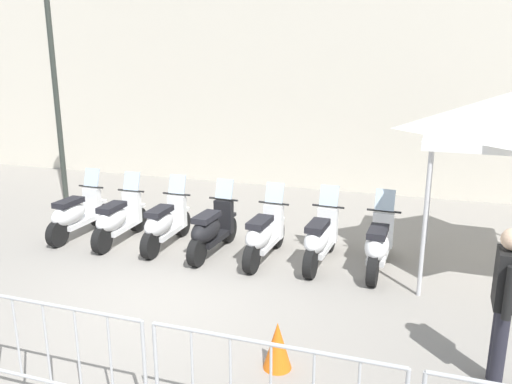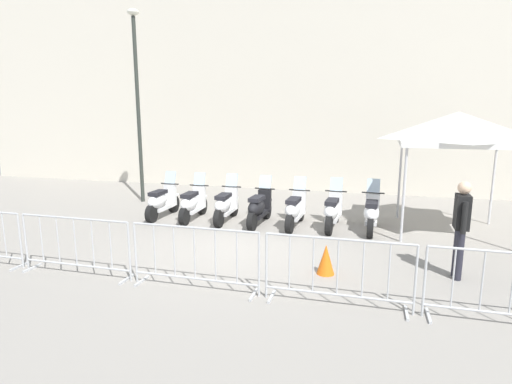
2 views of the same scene
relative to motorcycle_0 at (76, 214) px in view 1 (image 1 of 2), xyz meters
The scene contains 12 objects.
ground_plane 3.38m from the motorcycle_0, 30.76° to the right, with size 120.00×120.00×0.00m, color gray.
motorcycle_0 is the anchor object (origin of this frame).
motorcycle_1 0.95m from the motorcycle_0, ahead, with size 0.56×1.72×1.24m.
motorcycle_2 1.89m from the motorcycle_0, ahead, with size 0.56×1.72×1.24m.
motorcycle_3 2.82m from the motorcycle_0, ahead, with size 0.56×1.72×1.24m.
motorcycle_4 3.76m from the motorcycle_0, ahead, with size 0.56×1.72×1.24m.
motorcycle_5 4.71m from the motorcycle_0, ahead, with size 0.56×1.72×1.24m.
motorcycle_6 5.65m from the motorcycle_0, ahead, with size 0.56×1.72×1.24m.
barrier_segment_2 5.00m from the motorcycle_0, 53.79° to the right, with size 2.22×0.50×1.07m.
street_lamp 4.00m from the motorcycle_0, 134.70° to the left, with size 0.36×0.36×6.03m.
officer_near_row_end 7.53m from the motorcycle_0, 17.43° to the right, with size 0.22×0.55×1.73m.
traffic_cone 5.65m from the motorcycle_0, 29.20° to the right, with size 0.32×0.32×0.55m, color orange.
Camera 1 is at (3.53, -5.77, 3.32)m, focal length 35.47 mm.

